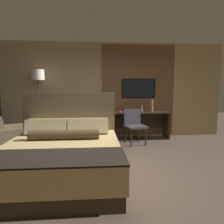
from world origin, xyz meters
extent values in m
plane|color=#4C3D33|center=(0.00, 0.00, 0.00)|extent=(16.00, 16.00, 0.00)
cube|color=tan|center=(0.00, 2.60, 1.40)|extent=(7.20, 0.06, 2.80)
cube|color=brown|center=(1.03, 2.56, 1.40)|extent=(2.18, 0.03, 2.70)
cube|color=#33281E|center=(-0.80, -0.25, 0.11)|extent=(1.80, 1.97, 0.22)
cube|color=tan|center=(-0.80, -0.25, 0.40)|extent=(1.85, 2.03, 0.36)
cube|color=black|center=(-0.80, -0.91, 0.60)|extent=(1.87, 0.71, 0.02)
cube|color=brown|center=(-0.80, 0.81, 0.69)|extent=(1.89, 0.08, 1.38)
cube|color=#C6B284|center=(-1.20, 0.67, 0.72)|extent=(0.78, 0.23, 0.31)
cube|color=#C6B284|center=(-0.40, 0.67, 0.72)|extent=(0.78, 0.23, 0.31)
cube|color=#C6B284|center=(-1.20, 0.46, 0.72)|extent=(0.78, 0.25, 0.32)
cube|color=#C6B284|center=(-0.40, 0.46, 0.72)|extent=(0.78, 0.25, 0.32)
cylinder|color=#4C3823|center=(-0.80, 0.04, 0.67)|extent=(1.20, 0.17, 0.17)
cube|color=#2D2319|center=(1.03, 2.27, 0.77)|extent=(1.68, 0.51, 0.03)
cube|color=#2D2319|center=(0.22, 2.27, 0.37)|extent=(0.06, 0.46, 0.75)
cube|color=#2D2319|center=(1.84, 2.27, 0.37)|extent=(0.06, 0.46, 0.75)
cube|color=#2D2319|center=(1.03, 2.51, 0.45)|extent=(1.56, 0.02, 0.37)
cube|color=black|center=(1.03, 2.52, 1.46)|extent=(1.01, 0.04, 0.57)
cube|color=black|center=(1.03, 2.50, 1.46)|extent=(0.95, 0.01, 0.52)
cube|color=#38333D|center=(0.78, 1.67, 0.47)|extent=(0.62, 0.60, 0.05)
cube|color=#38333D|center=(0.72, 1.88, 0.71)|extent=(0.48, 0.22, 0.42)
cylinder|color=black|center=(0.63, 1.43, 0.22)|extent=(0.04, 0.04, 0.45)
cylinder|color=black|center=(1.02, 1.53, 0.22)|extent=(0.04, 0.04, 0.45)
cylinder|color=black|center=(0.53, 1.81, 0.22)|extent=(0.04, 0.04, 0.45)
cylinder|color=black|center=(0.93, 1.91, 0.22)|extent=(0.04, 0.04, 0.45)
cube|color=brown|center=(-2.19, 1.57, 0.20)|extent=(1.01, 0.94, 0.40)
cube|color=brown|center=(-2.49, 1.42, 0.58)|extent=(0.47, 0.67, 0.38)
cube|color=brown|center=(-2.02, 1.23, 0.27)|extent=(0.77, 0.45, 0.54)
cube|color=brown|center=(-2.35, 1.90, 0.27)|extent=(0.77, 0.45, 0.54)
cylinder|color=#282623|center=(-1.81, 2.21, 0.01)|extent=(0.28, 0.28, 0.03)
cylinder|color=#332D28|center=(-1.81, 2.21, 0.86)|extent=(0.03, 0.03, 1.73)
cylinder|color=silver|center=(-1.81, 2.21, 1.83)|extent=(0.34, 0.34, 0.28)
cylinder|color=#846647|center=(1.39, 2.34, 0.96)|extent=(0.09, 0.09, 0.35)
cone|color=silver|center=(1.10, 2.35, 0.89)|extent=(0.11, 0.11, 0.20)
cube|color=maroon|center=(0.49, 2.23, 0.80)|extent=(0.25, 0.20, 0.03)
camera|label=1|loc=(-0.24, -3.40, 1.47)|focal=32.00mm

